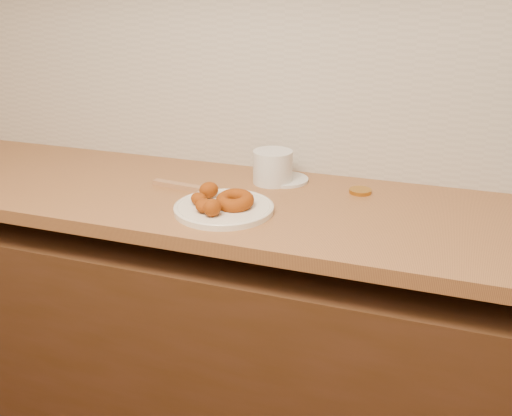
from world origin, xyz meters
name	(u,v)px	position (x,y,z in m)	size (l,w,h in m)	color
wall_back	(359,31)	(0.00, 2.00, 1.35)	(4.00, 0.02, 2.70)	tan
base_cabinet	(322,360)	(0.00, 1.69, 0.39)	(3.60, 0.60, 0.77)	#492B1C
butcher_block	(127,189)	(-0.65, 1.69, 0.88)	(2.30, 0.62, 0.04)	#996435
backsplash	(355,83)	(0.00, 1.99, 1.20)	(3.60, 0.02, 0.60)	beige
donut_plate	(224,208)	(-0.27, 1.57, 0.91)	(0.27, 0.27, 0.02)	silver
ring_donut	(235,200)	(-0.24, 1.58, 0.93)	(0.11, 0.11, 0.04)	#943100
fried_dough_chunks	(207,200)	(-0.31, 1.55, 0.94)	(0.13, 0.19, 0.05)	#943100
plastic_tub	(273,167)	(-0.22, 1.84, 0.95)	(0.12, 0.12, 0.10)	silver
tub_lid	(284,179)	(-0.18, 1.87, 0.90)	(0.15, 0.15, 0.01)	silver
brass_jar_lid	(360,191)	(0.06, 1.84, 0.91)	(0.07, 0.07, 0.01)	#BB842B
wooden_utensil	(182,186)	(-0.46, 1.70, 0.91)	(0.20, 0.02, 0.02)	#A0714B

